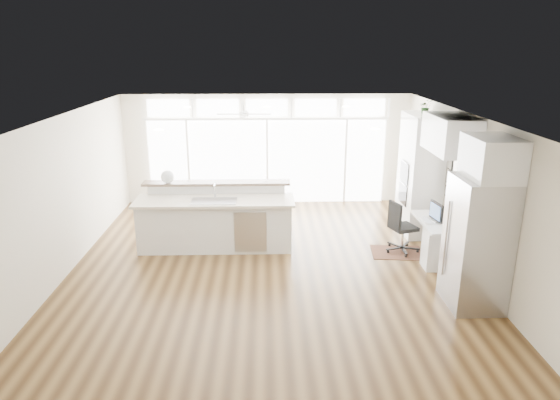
{
  "coord_description": "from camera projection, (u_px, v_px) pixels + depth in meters",
  "views": [
    {
      "loc": [
        -0.02,
        -8.16,
        3.83
      ],
      "look_at": [
        0.22,
        0.6,
        1.09
      ],
      "focal_mm": 32.0,
      "sensor_mm": 36.0,
      "label": 1
    }
  ],
  "objects": [
    {
      "name": "desk_nook",
      "position": [
        438.0,
        240.0,
        9.18
      ],
      "size": [
        0.72,
        1.3,
        0.76
      ],
      "primitive_type": "cube",
      "color": "white",
      "rests_on": "floor"
    },
    {
      "name": "recessed_lights",
      "position": [
        267.0,
        117.0,
        8.32
      ],
      "size": [
        3.4,
        3.0,
        0.02
      ],
      "primitive_type": "cube",
      "color": "beige",
      "rests_on": "ceiling"
    },
    {
      "name": "oven_cabinet",
      "position": [
        420.0,
        174.0,
        10.36
      ],
      "size": [
        0.64,
        1.2,
        2.5
      ],
      "primitive_type": "cube",
      "color": "white",
      "rests_on": "floor"
    },
    {
      "name": "glass_wall",
      "position": [
        267.0,
        162.0,
        12.37
      ],
      "size": [
        5.8,
        0.06,
        2.08
      ],
      "primitive_type": "cube",
      "color": "white",
      "rests_on": "wall_back"
    },
    {
      "name": "rug",
      "position": [
        397.0,
        252.0,
        9.59
      ],
      "size": [
        1.03,
        0.79,
        0.01
      ],
      "primitive_type": "cube",
      "rotation": [
        0.0,
        0.0,
        -0.09
      ],
      "color": "black",
      "rests_on": "floor"
    },
    {
      "name": "fridge_cabinet",
      "position": [
        492.0,
        158.0,
        7.04
      ],
      "size": [
        0.64,
        0.9,
        0.6
      ],
      "primitive_type": "cube",
      "color": "white",
      "rests_on": "wall_right"
    },
    {
      "name": "floor",
      "position": [
        268.0,
        269.0,
        8.93
      ],
      "size": [
        7.0,
        8.0,
        0.02
      ],
      "primitive_type": "cube",
      "color": "#402913",
      "rests_on": "ground"
    },
    {
      "name": "transom_row",
      "position": [
        267.0,
        108.0,
        11.98
      ],
      "size": [
        5.9,
        0.06,
        0.4
      ],
      "primitive_type": "cube",
      "color": "white",
      "rests_on": "wall_back"
    },
    {
      "name": "keyboard",
      "position": [
        426.0,
        221.0,
        9.06
      ],
      "size": [
        0.13,
        0.34,
        0.02
      ],
      "primitive_type": "cube",
      "rotation": [
        0.0,
        0.0,
        -0.02
      ],
      "color": "white",
      "rests_on": "desk_nook"
    },
    {
      "name": "desk_window",
      "position": [
        463.0,
        179.0,
        8.84
      ],
      "size": [
        0.04,
        0.85,
        0.85
      ],
      "primitive_type": "cube",
      "color": "white",
      "rests_on": "wall_right"
    },
    {
      "name": "wall_left",
      "position": [
        61.0,
        198.0,
        8.43
      ],
      "size": [
        0.04,
        8.0,
        2.7
      ],
      "primitive_type": "cube",
      "color": "beige",
      "rests_on": "floor"
    },
    {
      "name": "ceiling_fan",
      "position": [
        244.0,
        109.0,
        10.85
      ],
      "size": [
        1.16,
        1.16,
        0.32
      ],
      "primitive_type": "cube",
      "color": "white",
      "rests_on": "ceiling"
    },
    {
      "name": "upper_cabinets",
      "position": [
        451.0,
        134.0,
        8.6
      ],
      "size": [
        0.64,
        1.3,
        0.64
      ],
      "primitive_type": "cube",
      "color": "white",
      "rests_on": "wall_right"
    },
    {
      "name": "framed_photos",
      "position": [
        449.0,
        178.0,
        9.48
      ],
      "size": [
        0.06,
        0.22,
        0.8
      ],
      "primitive_type": "cube",
      "color": "black",
      "rests_on": "wall_right"
    },
    {
      "name": "office_chair",
      "position": [
        403.0,
        227.0,
        9.52
      ],
      "size": [
        0.64,
        0.62,
        1.0
      ],
      "primitive_type": "cube",
      "rotation": [
        0.0,
        0.0,
        0.32
      ],
      "color": "black",
      "rests_on": "floor"
    },
    {
      "name": "wall_right",
      "position": [
        470.0,
        195.0,
        8.62
      ],
      "size": [
        0.04,
        8.0,
        2.7
      ],
      "primitive_type": "cube",
      "color": "beige",
      "rests_on": "floor"
    },
    {
      "name": "ceiling",
      "position": [
        267.0,
        117.0,
        8.12
      ],
      "size": [
        7.0,
        8.0,
        0.02
      ],
      "primitive_type": "cube",
      "color": "white",
      "rests_on": "wall_back"
    },
    {
      "name": "fishbowl",
      "position": [
        168.0,
        177.0,
        9.81
      ],
      "size": [
        0.29,
        0.29,
        0.26
      ],
      "primitive_type": "sphere",
      "rotation": [
        0.0,
        0.0,
        -0.13
      ],
      "color": "white",
      "rests_on": "kitchen_island"
    },
    {
      "name": "refrigerator",
      "position": [
        477.0,
        243.0,
        7.42
      ],
      "size": [
        0.76,
        0.9,
        2.0
      ],
      "primitive_type": "cube",
      "color": "#ACACB0",
      "rests_on": "floor"
    },
    {
      "name": "wall_front",
      "position": [
        270.0,
        319.0,
        4.71
      ],
      "size": [
        7.0,
        0.04,
        2.7
      ],
      "primitive_type": "cube",
      "color": "beige",
      "rests_on": "floor"
    },
    {
      "name": "kitchen_island",
      "position": [
        215.0,
        218.0,
        9.67
      ],
      "size": [
        3.06,
        1.15,
        1.21
      ],
      "primitive_type": "cube",
      "rotation": [
        0.0,
        0.0,
        -0.0
      ],
      "color": "white",
      "rests_on": "floor"
    },
    {
      "name": "potted_plant",
      "position": [
        426.0,
        108.0,
        9.95
      ],
      "size": [
        0.28,
        0.3,
        0.22
      ],
      "primitive_type": "imported",
      "rotation": [
        0.0,
        0.0,
        -0.08
      ],
      "color": "#265524",
      "rests_on": "oven_cabinet"
    },
    {
      "name": "wall_back",
      "position": [
        267.0,
        149.0,
        12.34
      ],
      "size": [
        7.0,
        0.04,
        2.7
      ],
      "primitive_type": "cube",
      "color": "beige",
      "rests_on": "floor"
    },
    {
      "name": "monitor",
      "position": [
        436.0,
        211.0,
        9.01
      ],
      "size": [
        0.14,
        0.45,
        0.37
      ],
      "primitive_type": "cube",
      "rotation": [
        0.0,
        0.0,
        0.16
      ],
      "color": "black",
      "rests_on": "desk_nook"
    }
  ]
}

